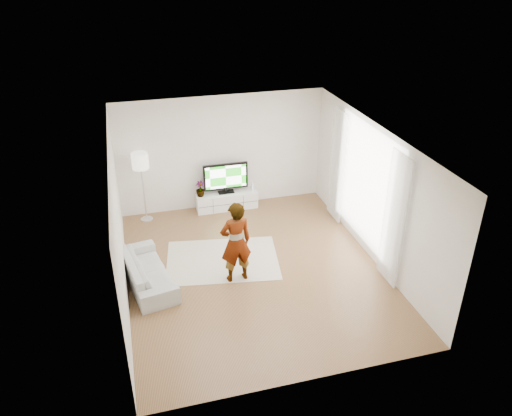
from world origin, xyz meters
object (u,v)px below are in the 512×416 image
object	(u,v)px
television	(226,177)
floor_lamp	(140,164)
player	(236,242)
rug	(222,260)
sofa	(147,271)
media_console	(227,200)

from	to	relation	value
television	floor_lamp	xyz separation A→B (m)	(-1.97, -0.09, 0.60)
television	player	bearing A→B (deg)	-98.51
rug	player	distance (m)	1.12
player	sofa	bearing A→B (deg)	-17.65
media_console	television	size ratio (longest dim) A/B	1.38
media_console	floor_lamp	distance (m)	2.32
sofa	floor_lamp	bearing A→B (deg)	-14.10
sofa	rug	bearing A→B (deg)	-86.81
media_console	player	xyz separation A→B (m)	(-0.45, -2.97, 0.64)
player	floor_lamp	world-z (taller)	floor_lamp
media_console	television	distance (m)	0.63
sofa	floor_lamp	xyz separation A→B (m)	(0.16, 2.56, 1.16)
media_console	rug	xyz separation A→B (m)	(-0.58, -2.25, -0.21)
media_console	floor_lamp	world-z (taller)	floor_lamp
television	sofa	xyz separation A→B (m)	(-2.13, -2.65, -0.56)
television	rug	xyz separation A→B (m)	(-0.58, -2.27, -0.83)
player	floor_lamp	size ratio (longest dim) A/B	0.99
media_console	sofa	xyz separation A→B (m)	(-2.13, -2.63, 0.06)
sofa	floor_lamp	world-z (taller)	floor_lamp
television	floor_lamp	size ratio (longest dim) A/B	0.64
television	floor_lamp	bearing A→B (deg)	-177.31
rug	sofa	world-z (taller)	sofa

